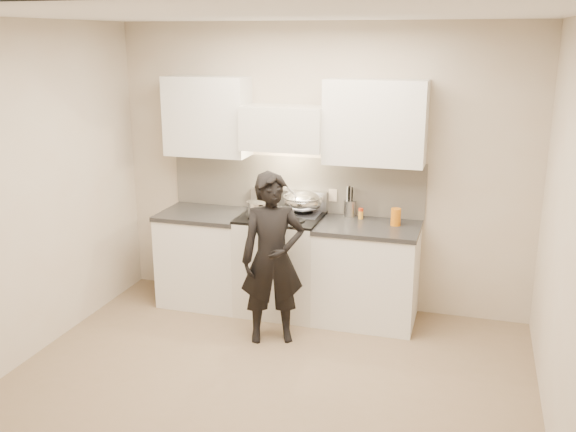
{
  "coord_description": "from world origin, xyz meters",
  "views": [
    {
      "loc": [
        1.41,
        -4.09,
        2.56
      ],
      "look_at": [
        -0.12,
        1.05,
        1.06
      ],
      "focal_mm": 40.0,
      "sensor_mm": 36.0,
      "label": 1
    }
  ],
  "objects": [
    {
      "name": "ground_plane",
      "position": [
        0.0,
        0.0,
        0.0
      ],
      "size": [
        4.0,
        4.0,
        0.0
      ],
      "primitive_type": "plane",
      "color": "#7D674E"
    },
    {
      "name": "room_shell",
      "position": [
        -0.06,
        0.37,
        1.6
      ],
      "size": [
        4.04,
        3.54,
        2.7
      ],
      "color": "beige",
      "rests_on": "ground"
    },
    {
      "name": "stove",
      "position": [
        -0.3,
        1.42,
        0.47
      ],
      "size": [
        0.76,
        0.65,
        0.96
      ],
      "color": "silver",
      "rests_on": "ground"
    },
    {
      "name": "counter_right",
      "position": [
        0.53,
        1.43,
        0.46
      ],
      "size": [
        0.92,
        0.67,
        0.92
      ],
      "color": "silver",
      "rests_on": "ground"
    },
    {
      "name": "counter_left",
      "position": [
        -1.08,
        1.43,
        0.46
      ],
      "size": [
        0.82,
        0.67,
        0.92
      ],
      "color": "silver",
      "rests_on": "ground"
    },
    {
      "name": "wok",
      "position": [
        -0.12,
        1.57,
        1.06
      ],
      "size": [
        0.38,
        0.47,
        0.31
      ],
      "color": "silver",
      "rests_on": "stove"
    },
    {
      "name": "stock_pot",
      "position": [
        -0.46,
        1.28,
        1.03
      ],
      "size": [
        0.29,
        0.27,
        0.14
      ],
      "color": "silver",
      "rests_on": "stove"
    },
    {
      "name": "utensil_crock",
      "position": [
        0.31,
        1.67,
        1.01
      ],
      "size": [
        0.11,
        0.11,
        0.29
      ],
      "color": "#B3B3B3",
      "rests_on": "counter_right"
    },
    {
      "name": "spice_jar",
      "position": [
        0.42,
        1.62,
        0.97
      ],
      "size": [
        0.05,
        0.05,
        0.1
      ],
      "color": "gold",
      "rests_on": "counter_right"
    },
    {
      "name": "oil_glass",
      "position": [
        0.76,
        1.49,
        1.0
      ],
      "size": [
        0.09,
        0.09,
        0.16
      ],
      "color": "#CB6A0F",
      "rests_on": "counter_right"
    },
    {
      "name": "person",
      "position": [
        -0.18,
        0.8,
        0.74
      ],
      "size": [
        0.64,
        0.54,
        1.49
      ],
      "primitive_type": "imported",
      "rotation": [
        0.0,
        0.0,
        0.39
      ],
      "color": "black",
      "rests_on": "ground"
    }
  ]
}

